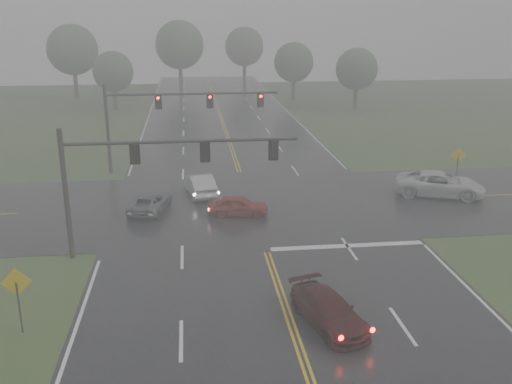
{
  "coord_description": "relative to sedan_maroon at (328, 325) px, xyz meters",
  "views": [
    {
      "loc": [
        -3.89,
        -13.7,
        12.31
      ],
      "look_at": [
        -0.35,
        16.0,
        2.81
      ],
      "focal_mm": 40.0,
      "sensor_mm": 36.0,
      "label": 1
    }
  ],
  "objects": [
    {
      "name": "tree_e_near",
      "position": [
        16.3,
        52.28,
        5.19
      ],
      "size": [
        5.38,
        5.38,
        7.91
      ],
      "color": "#30271F",
      "rests_on": "ground"
    },
    {
      "name": "main_road",
      "position": [
        -1.5,
        13.5,
        0.0
      ],
      "size": [
        18.0,
        160.0,
        0.02
      ],
      "primitive_type": "cube",
      "color": "black",
      "rests_on": "ground"
    },
    {
      "name": "sedan_silver",
      "position": [
        -4.77,
        18.09,
        0.0
      ],
      "size": [
        2.34,
        4.73,
        1.49
      ],
      "primitive_type": "imported",
      "rotation": [
        0.0,
        0.0,
        3.32
      ],
      "color": "#B9BCC2",
      "rests_on": "ground"
    },
    {
      "name": "signal_gantry_near",
      "position": [
        -8.06,
        8.15,
        4.81
      ],
      "size": [
        11.93,
        0.3,
        6.87
      ],
      "color": "black",
      "rests_on": "ground"
    },
    {
      "name": "tree_n_far",
      "position": [
        4.62,
        80.85,
        6.45
      ],
      "size": [
        6.68,
        6.68,
        9.81
      ],
      "color": "#30271F",
      "rests_on": "ground"
    },
    {
      "name": "cross_street",
      "position": [
        -1.5,
        15.5,
        0.0
      ],
      "size": [
        120.0,
        14.0,
        0.02
      ],
      "primitive_type": "cube",
      "color": "black",
      "rests_on": "ground"
    },
    {
      "name": "sedan_red",
      "position": [
        -2.5,
        13.52,
        0.0
      ],
      "size": [
        3.96,
        2.02,
        1.29
      ],
      "primitive_type": "imported",
      "rotation": [
        0.0,
        0.0,
        1.43
      ],
      "color": "maroon",
      "rests_on": "ground"
    },
    {
      "name": "tree_n_mid",
      "position": [
        -6.4,
        72.24,
        7.28
      ],
      "size": [
        7.53,
        7.53,
        11.06
      ],
      "color": "#30271F",
      "rests_on": "ground"
    },
    {
      "name": "sign_diamond_west",
      "position": [
        -12.32,
        0.88,
        1.89
      ],
      "size": [
        1.16,
        0.15,
        2.8
      ],
      "rotation": [
        0.0,
        0.0,
        0.1
      ],
      "color": "black",
      "rests_on": "ground"
    },
    {
      "name": "sign_diamond_east",
      "position": [
        13.92,
        17.91,
        1.98
      ],
      "size": [
        1.22,
        0.13,
        2.94
      ],
      "rotation": [
        0.0,
        0.0,
        -0.05
      ],
      "color": "black",
      "rests_on": "ground"
    },
    {
      "name": "tree_nw_b",
      "position": [
        -21.65,
        66.62,
        6.99
      ],
      "size": [
        7.24,
        7.24,
        10.63
      ],
      "color": "#30271F",
      "rests_on": "ground"
    },
    {
      "name": "tree_ne_a",
      "position": [
        9.67,
        61.03,
        5.4
      ],
      "size": [
        5.59,
        5.59,
        8.21
      ],
      "color": "#30271F",
      "rests_on": "ground"
    },
    {
      "name": "car_grey",
      "position": [
        -8.04,
        14.97,
        0.0
      ],
      "size": [
        2.99,
        4.69,
        1.2
      ],
      "primitive_type": "imported",
      "rotation": [
        0.0,
        0.0,
        2.9
      ],
      "color": "#515458",
      "rests_on": "ground"
    },
    {
      "name": "sedan_maroon",
      "position": [
        0.0,
        0.0,
        0.0
      ],
      "size": [
        2.99,
        4.76,
        1.29
      ],
      "primitive_type": "imported",
      "rotation": [
        0.0,
        0.0,
        0.29
      ],
      "color": "#340A09",
      "rests_on": "ground"
    },
    {
      "name": "tree_nw_a",
      "position": [
        -14.77,
        55.26,
        4.95
      ],
      "size": [
        5.14,
        5.14,
        7.54
      ],
      "color": "#30271F",
      "rests_on": "ground"
    },
    {
      "name": "signal_gantry_far",
      "position": [
        -7.47,
        24.64,
        4.95
      ],
      "size": [
        13.49,
        0.36,
        7.01
      ],
      "color": "black",
      "rests_on": "ground"
    },
    {
      "name": "pickup_white",
      "position": [
        11.8,
        15.92,
        0.0
      ],
      "size": [
        6.62,
        4.64,
        1.68
      ],
      "primitive_type": "imported",
      "rotation": [
        0.0,
        0.0,
        1.23
      ],
      "color": "silver",
      "rests_on": "ground"
    },
    {
      "name": "stop_bar",
      "position": [
        3.0,
        7.9,
        0.0
      ],
      "size": [
        8.5,
        0.5,
        0.01
      ],
      "primitive_type": "cube",
      "color": "silver",
      "rests_on": "ground"
    }
  ]
}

